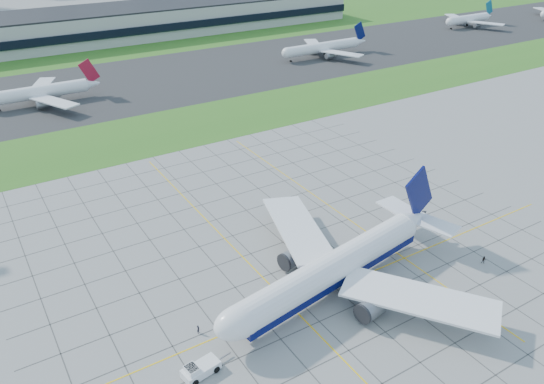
# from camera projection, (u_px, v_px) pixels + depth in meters

# --- Properties ---
(ground) EXTENTS (1400.00, 1400.00, 0.00)m
(ground) POSITION_uv_depth(u_px,v_px,m) (328.00, 282.00, 101.80)
(ground) COLOR gray
(ground) RESTS_ON ground
(grass_median) EXTENTS (700.00, 35.00, 0.04)m
(grass_median) POSITION_uv_depth(u_px,v_px,m) (157.00, 132.00, 168.96)
(grass_median) COLOR #306A1E
(grass_median) RESTS_ON ground
(asphalt_taxiway) EXTENTS (700.00, 75.00, 0.04)m
(asphalt_taxiway) POSITION_uv_depth(u_px,v_px,m) (106.00, 87.00, 210.00)
(asphalt_taxiway) COLOR #383838
(asphalt_taxiway) RESTS_ON ground
(grass_far) EXTENTS (700.00, 145.00, 0.04)m
(grass_far) POSITION_uv_depth(u_px,v_px,m) (48.00, 36.00, 292.09)
(grass_far) COLOR #306A1E
(grass_far) RESTS_ON ground
(apron_markings) EXTENTS (120.00, 130.00, 0.03)m
(apron_markings) POSITION_uv_depth(u_px,v_px,m) (298.00, 253.00, 110.27)
(apron_markings) COLOR #474744
(apron_markings) RESTS_ON ground
(terminal) EXTENTS (260.00, 43.00, 15.80)m
(terminal) POSITION_uv_depth(u_px,v_px,m) (131.00, 21.00, 288.14)
(terminal) COLOR #B7B7B2
(terminal) RESTS_ON ground
(airliner) EXTENTS (56.43, 56.74, 17.86)m
(airliner) POSITION_uv_depth(u_px,v_px,m) (334.00, 268.00, 97.48)
(airliner) COLOR white
(airliner) RESTS_ON ground
(pushback_tug) EXTENTS (8.81, 3.84, 2.42)m
(pushback_tug) POSITION_uv_depth(u_px,v_px,m) (199.00, 369.00, 81.23)
(pushback_tug) COLOR white
(pushback_tug) RESTS_ON ground
(crew_near) EXTENTS (0.70, 0.71, 1.65)m
(crew_near) POSITION_uv_depth(u_px,v_px,m) (198.00, 329.00, 89.26)
(crew_near) COLOR black
(crew_near) RESTS_ON ground
(crew_far) EXTENTS (1.00, 1.02, 1.66)m
(crew_far) POSITION_uv_depth(u_px,v_px,m) (484.00, 260.00, 106.69)
(crew_far) COLOR black
(crew_far) RESTS_ON ground
(distant_jet_1) EXTENTS (38.32, 42.66, 14.08)m
(distant_jet_1) POSITION_uv_depth(u_px,v_px,m) (42.00, 92.00, 190.90)
(distant_jet_1) COLOR white
(distant_jet_1) RESTS_ON ground
(distant_jet_2) EXTENTS (46.22, 42.66, 14.08)m
(distant_jet_2) POSITION_uv_depth(u_px,v_px,m) (323.00, 47.00, 250.46)
(distant_jet_2) COLOR white
(distant_jet_2) RESTS_ON ground
(distant_jet_3) EXTENTS (36.58, 42.66, 14.08)m
(distant_jet_3) POSITION_uv_depth(u_px,v_px,m) (469.00, 19.00, 312.55)
(distant_jet_3) COLOR white
(distant_jet_3) RESTS_ON ground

